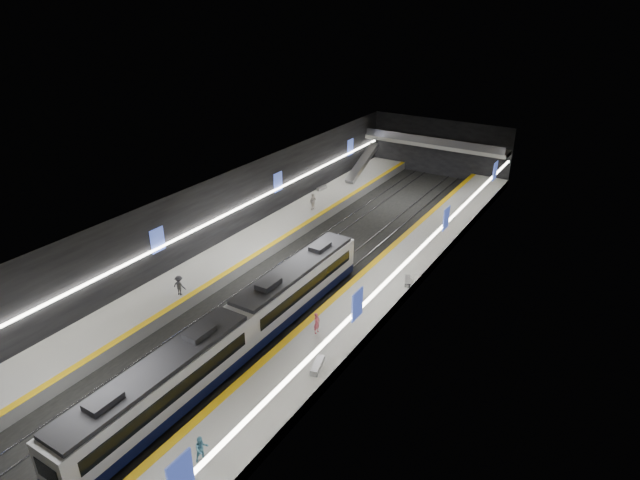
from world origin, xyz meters
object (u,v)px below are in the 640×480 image
Objects in this scene: bench_right_far at (408,281)px; passenger_right_a at (317,323)px; escalator at (362,163)px; passenger_left_b at (179,286)px; train at (238,329)px; bench_right_near at (317,366)px; passenger_left_a at (313,202)px; passenger_right_b at (202,449)px; bench_left_far at (322,188)px.

bench_right_far is 10.88m from passenger_right_a.
escalator is 35.65m from passenger_left_b.
train is 6.51m from bench_right_near.
passenger_left_a is (-16.28, 10.08, 0.76)m from bench_right_far.
passenger_left_a is (-14.45, 34.01, 0.15)m from passenger_right_b.
bench_left_far is 6.81m from passenger_left_a.
passenger_left_a is at bearing 32.57° from passenger_right_a.
passenger_left_b reaches higher than passenger_right_a.
bench_right_far is 24.01m from passenger_right_b.
train is 26.32m from passenger_left_a.
passenger_right_a is (-2.26, 3.51, 0.62)m from bench_right_near.
train reaches higher than passenger_left_a.
bench_left_far is at bearing 30.31° from passenger_right_a.
passenger_left_b is (-12.72, -1.45, 0.05)m from passenger_right_a.
escalator reaches higher than bench_right_far.
passenger_right_a is 13.49m from passenger_right_b.
bench_left_far is at bearing 117.38° from bench_right_far.
passenger_right_b is at bearing -112.58° from bench_right_near.
bench_right_far is at bearing -36.08° from bench_left_far.
bench_right_near is at bearing 162.38° from passenger_left_b.
bench_right_far is (0.58, 13.99, -0.02)m from bench_right_near.
train reaches higher than passenger_left_b.
bench_left_far is (-11.89, 30.87, -0.99)m from train.
passenger_right_a is at bearing 32.41° from passenger_right_b.
passenger_left_b is at bearing 163.03° from train.
passenger_right_b is (5.18, -9.39, -0.39)m from train.
bench_right_near is at bearing -114.16° from bench_right_far.
bench_right_far is (7.00, 14.55, -0.99)m from train.
passenger_right_a reaches higher than bench_left_far.
train is 18.05× the size of bench_left_far.
bench_left_far is 24.96m from bench_right_far.
bench_left_far reaches higher than bench_right_far.
bench_right_near is 1.04× the size of passenger_left_b.
train is 15.55× the size of passenger_left_a.
bench_left_far is at bearing 51.06° from passenger_right_b.
passenger_right_b is 36.96m from passenger_left_a.
bench_right_far is at bearing -54.32° from escalator.
passenger_left_a is at bearing 126.45° from bench_right_far.
bench_right_far is 19.16m from passenger_left_a.
passenger_left_b is (-14.98, 2.06, 0.67)m from bench_right_near.
escalator is 36.99m from passenger_right_a.
passenger_left_a reaches higher than bench_right_near.
bench_left_far is 31.25m from passenger_right_a.
escalator reaches higher than bench_right_near.
passenger_left_b is at bearing 76.96° from passenger_right_b.
bench_right_far is 0.86× the size of passenger_left_a.
escalator is 4.93× the size of passenger_right_b.
bench_right_near is 10.03m from passenger_right_b.
passenger_left_a is (0.72, -13.59, -0.93)m from escalator.
bench_right_near is at bearing -66.45° from escalator.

